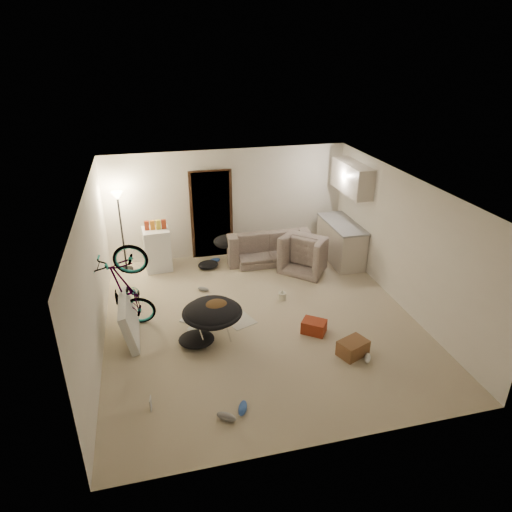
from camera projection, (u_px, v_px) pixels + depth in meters
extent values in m
cube|color=#BFB093|center=(260.00, 319.00, 8.40)|extent=(5.50, 6.00, 0.02)
cube|color=white|center=(261.00, 187.00, 7.33)|extent=(5.50, 6.00, 0.02)
cube|color=silver|center=(228.00, 203.00, 10.51)|extent=(5.50, 0.02, 2.50)
cube|color=silver|center=(326.00, 367.00, 5.22)|extent=(5.50, 0.02, 2.50)
cube|color=silver|center=(93.00, 275.00, 7.26)|extent=(0.02, 6.00, 2.50)
cube|color=silver|center=(404.00, 242.00, 8.46)|extent=(0.02, 6.00, 2.50)
cube|color=black|center=(211.00, 215.00, 10.48)|extent=(0.85, 0.10, 2.04)
cube|color=#382113|center=(212.00, 215.00, 10.46)|extent=(0.97, 0.04, 2.10)
cylinder|color=black|center=(127.00, 269.00, 10.19)|extent=(0.28, 0.28, 0.03)
cylinder|color=black|center=(122.00, 235.00, 9.84)|extent=(0.04, 0.04, 1.70)
cone|color=#FFE0A5|center=(117.00, 196.00, 9.47)|extent=(0.24, 0.24, 0.18)
cube|color=beige|center=(341.00, 242.00, 10.49)|extent=(0.60, 1.50, 0.88)
cube|color=gray|center=(342.00, 224.00, 10.30)|extent=(0.64, 1.54, 0.04)
cube|color=beige|center=(352.00, 178.00, 9.88)|extent=(0.38, 1.40, 0.65)
imported|color=#343A33|center=(267.00, 248.00, 10.60)|extent=(1.90, 0.77, 0.55)
imported|color=#343A33|center=(309.00, 255.00, 10.17)|extent=(1.28, 1.28, 0.63)
imported|color=black|center=(129.00, 306.00, 7.96)|extent=(1.79, 0.98, 0.98)
imported|color=maroon|center=(151.00, 412.00, 6.26)|extent=(0.22, 0.17, 0.02)
cube|color=white|center=(157.00, 249.00, 10.07)|extent=(0.59, 0.59, 0.95)
cube|color=maroon|center=(147.00, 228.00, 9.80)|extent=(0.10, 0.07, 0.30)
cube|color=orange|center=(153.00, 227.00, 9.83)|extent=(0.10, 0.08, 0.30)
cube|color=yellow|center=(158.00, 227.00, 9.86)|extent=(0.12, 0.10, 0.30)
cube|color=maroon|center=(164.00, 226.00, 9.88)|extent=(0.10, 0.07, 0.30)
cylinder|color=silver|center=(213.00, 327.00, 7.74)|extent=(0.67, 0.67, 0.47)
ellipsoid|color=black|center=(212.00, 312.00, 7.62)|extent=(0.94, 0.94, 0.40)
torus|color=black|center=(212.00, 312.00, 7.62)|extent=(1.01, 1.01, 0.07)
ellipsoid|color=#4D341A|center=(215.00, 307.00, 7.55)|extent=(0.59, 0.55, 0.22)
ellipsoid|color=black|center=(226.00, 242.00, 10.28)|extent=(0.61, 0.52, 0.28)
cube|color=silver|center=(129.00, 320.00, 7.70)|extent=(0.28, 1.11, 0.74)
cube|color=brown|center=(353.00, 348.00, 7.38)|extent=(0.55, 0.48, 0.26)
cube|color=maroon|center=(314.00, 327.00, 7.95)|extent=(0.50, 0.48, 0.23)
cylinder|color=beige|center=(282.00, 296.00, 8.98)|extent=(0.15, 0.15, 0.15)
cone|color=beige|center=(282.00, 291.00, 8.94)|extent=(0.09, 0.09, 0.07)
cube|color=#B8B4AA|center=(238.00, 319.00, 8.37)|extent=(0.64, 0.72, 0.01)
cube|color=#3159B1|center=(208.00, 300.00, 8.99)|extent=(0.31, 0.33, 0.03)
cube|color=silver|center=(187.00, 319.00, 8.37)|extent=(0.30, 0.32, 0.02)
ellipsoid|color=#3159B1|center=(214.00, 260.00, 10.52)|extent=(0.31, 0.19, 0.11)
ellipsoid|color=slate|center=(203.00, 289.00, 9.31)|extent=(0.26, 0.22, 0.09)
ellipsoid|color=#3159B1|center=(243.00, 408.00, 6.27)|extent=(0.21, 0.31, 0.11)
ellipsoid|color=slate|center=(226.00, 417.00, 6.13)|extent=(0.30, 0.27, 0.11)
ellipsoid|color=white|center=(368.00, 358.00, 7.28)|extent=(0.22, 0.27, 0.09)
ellipsoid|color=black|center=(197.00, 339.00, 7.65)|extent=(0.66, 0.58, 0.19)
ellipsoid|color=black|center=(208.00, 265.00, 10.27)|extent=(0.53, 0.48, 0.14)
ellipsoid|color=silver|center=(199.00, 330.00, 7.94)|extent=(0.57, 0.56, 0.13)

